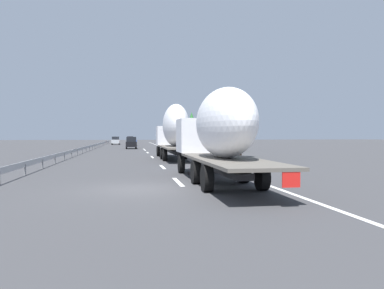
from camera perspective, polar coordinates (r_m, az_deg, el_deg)
The scene contains 20 objects.
ground_plane at distance 55.18m, azimuth -9.06°, elevation -0.86°, with size 260.00×260.00×0.00m, color #38383A.
lane_stripe_0 at distance 17.41m, azimuth -2.14°, elevation -5.70°, with size 3.20×0.20×0.01m, color white.
lane_stripe_1 at distance 25.62m, azimuth -4.52°, elevation -3.43°, with size 3.20×0.20×0.01m, color white.
lane_stripe_2 at distance 37.31m, azimuth -6.08°, elevation -1.92°, with size 3.20×0.20×0.01m, color white.
lane_stripe_3 at distance 47.08m, azimuth -6.79°, elevation -1.23°, with size 3.20×0.20×0.01m, color white.
lane_stripe_4 at distance 54.81m, azimuth -7.17°, elevation -0.86°, with size 3.20×0.20×0.01m, color white.
lane_stripe_5 at distance 59.00m, azimuth -7.34°, elevation -0.70°, with size 3.20×0.20×0.01m, color white.
edge_line_right at distance 60.46m, azimuth -3.87°, elevation -0.64°, with size 110.00×0.20×0.01m, color white.
truck_lead at distance 34.07m, azimuth -2.73°, elevation 2.31°, with size 13.72×2.55×4.91m.
truck_trailing at distance 17.23m, azimuth 3.97°, elevation 2.10°, with size 13.34×2.55×4.18m.
car_silver_hatch at distance 89.18m, azimuth -11.56°, elevation 0.59°, with size 4.07×1.85×1.88m.
car_blue_sedan at distance 78.21m, azimuth -9.10°, elevation 0.47°, with size 4.44×1.85×1.79m.
car_red_compact at distance 104.15m, azimuth -9.39°, elevation 0.72°, with size 4.80×1.86×1.91m.
car_black_suv at distance 61.02m, azimuth -9.25°, elevation 0.26°, with size 4.19×1.74×1.93m.
road_sign at distance 60.09m, azimuth -2.69°, elevation 1.49°, with size 0.10×0.90×3.26m.
tree_0 at distance 37.45m, azimuth 7.32°, elevation 3.92°, with size 2.88×2.88×5.73m.
tree_1 at distance 86.35m, azimuth -0.22°, elevation 2.28°, with size 3.74×3.74×5.43m.
tree_2 at distance 52.18m, azimuth 5.74°, elevation 3.79°, with size 3.85×3.85×7.02m.
tree_3 at distance 65.01m, azimuth -0.06°, elevation 3.03°, with size 2.93×2.93×6.22m.
guardrail_median at distance 58.43m, azimuth -14.97°, elevation -0.20°, with size 94.00×0.10×0.76m.
Camera 1 is at (-15.14, 0.41, 2.16)m, focal length 34.99 mm.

